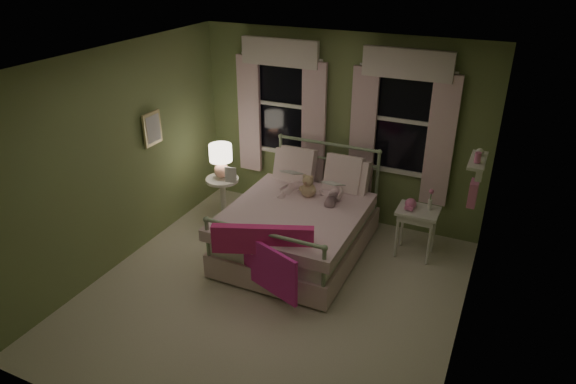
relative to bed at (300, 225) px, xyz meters
The scene contains 18 objects.
room_shell 1.32m from the bed, 85.00° to the right, with size 4.20×4.20×4.20m.
bed is the anchor object (origin of this frame).
pink_throw 1.05m from the bed, 90.00° to the right, with size 1.06×0.53×0.71m.
child_left 0.76m from the bed, 123.60° to the left, with size 0.28×0.19×0.77m, color #F7D1DD.
child_right 0.75m from the bed, 56.40° to the left, with size 0.36×0.28×0.73m, color #F7D1DD.
book_left 0.66m from the bed, 148.52° to the left, with size 0.20×0.27×0.03m, color beige.
book_right 0.63m from the bed, 31.48° to the left, with size 0.20×0.27×0.02m, color beige.
teddy_bear 0.49m from the bed, 90.00° to the left, with size 0.23×0.19×0.32m.
nightstand_left 1.35m from the bed, 166.72° to the left, with size 0.46×0.46×0.65m.
table_lamp 1.46m from the bed, 166.72° to the left, with size 0.31×0.31×0.48m.
book_nightstand 1.26m from the bed, 169.28° to the left, with size 0.16×0.22×0.02m, color beige.
nightstand_right 1.46m from the bed, 21.10° to the left, with size 0.50×0.40×0.64m.
pink_toy 1.40m from the bed, 22.42° to the left, with size 0.14×0.19×0.14m.
bud_vase 1.63m from the bed, 21.22° to the left, with size 0.06×0.06×0.28m.
window_left 1.81m from the bed, 125.41° to the left, with size 1.34×0.13×1.96m.
window_right 1.89m from the bed, 49.13° to the left, with size 1.34×0.13×1.96m.
wall_shelf 2.30m from the bed, ahead, with size 0.15×0.50×0.60m.
framed_picture 2.20m from the bed, 169.32° to the right, with size 0.03×0.32×0.42m.
Camera 1 is at (2.14, -4.22, 3.60)m, focal length 32.00 mm.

